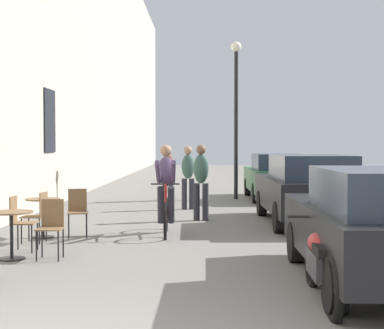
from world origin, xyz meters
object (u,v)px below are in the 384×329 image
(cafe_chair_mid_toward_street, at_px, (20,219))
(cafe_chair_far_toward_wall, at_px, (78,209))
(cafe_table_mid, at_px, (11,225))
(cyclist_on_bicycle, at_px, (166,192))
(parked_car_nearest, at_px, (377,225))
(parked_car_second, at_px, (307,188))
(cafe_chair_far_toward_street, at_px, (38,213))
(parked_car_third, at_px, (276,176))
(parked_motorcycle, at_px, (322,264))
(cafe_table_far, at_px, (43,209))
(street_lamp, at_px, (236,99))
(pedestrian_near, at_px, (201,178))
(pedestrian_mid, at_px, (188,174))
(cafe_chair_mid_toward_wall, at_px, (51,224))
(pedestrian_far, at_px, (168,170))

(cafe_chair_mid_toward_street, distance_m, cafe_chair_far_toward_wall, 1.63)
(cafe_table_mid, relative_size, cafe_chair_far_toward_wall, 0.81)
(cyclist_on_bicycle, bearing_deg, parked_car_nearest, -55.89)
(parked_car_second, bearing_deg, cafe_chair_far_toward_street, -153.83)
(parked_car_third, bearing_deg, parked_motorcycle, -94.52)
(cafe_table_mid, height_order, parked_car_nearest, parked_car_nearest)
(cafe_chair_mid_toward_street, distance_m, parked_motorcycle, 5.17)
(cafe_table_mid, height_order, cafe_chair_far_toward_street, cafe_chair_far_toward_street)
(cafe_chair_mid_toward_street, relative_size, cafe_table_far, 1.24)
(cyclist_on_bicycle, distance_m, parked_car_nearest, 5.04)
(street_lamp, bearing_deg, cafe_table_mid, -111.54)
(cafe_chair_far_toward_street, height_order, street_lamp, street_lamp)
(cafe_chair_far_toward_wall, distance_m, parked_car_second, 4.93)
(cafe_chair_far_toward_street, relative_size, parked_car_second, 0.21)
(cafe_chair_far_toward_wall, distance_m, parked_motorcycle, 5.75)
(pedestrian_near, distance_m, parked_car_third, 5.64)
(cafe_chair_far_toward_wall, bearing_deg, pedestrian_near, 46.87)
(cyclist_on_bicycle, distance_m, parked_car_third, 7.76)
(cafe_chair_mid_toward_street, distance_m, pedestrian_mid, 6.75)
(cafe_chair_mid_toward_wall, xyz_separation_m, cafe_chair_far_toward_street, (-0.59, 1.41, 0.00))
(cafe_chair_mid_toward_street, distance_m, parked_car_second, 6.18)
(cafe_chair_mid_toward_street, height_order, pedestrian_near, pedestrian_near)
(cyclist_on_bicycle, distance_m, parked_motorcycle, 5.28)
(parked_car_third, height_order, parked_motorcycle, parked_car_third)
(cafe_chair_far_toward_wall, bearing_deg, parked_car_second, 21.90)
(cafe_table_far, bearing_deg, pedestrian_mid, 61.91)
(cafe_chair_far_toward_street, xyz_separation_m, parked_motorcycle, (4.19, -3.77, -0.11))
(cafe_table_mid, xyz_separation_m, parked_car_third, (5.13, 9.75, 0.22))
(cafe_chair_far_toward_wall, bearing_deg, pedestrian_mid, 67.72)
(cafe_table_far, relative_size, cyclist_on_bicycle, 0.41)
(cafe_chair_far_toward_street, xyz_separation_m, cafe_chair_far_toward_wall, (0.55, 0.68, 0.00))
(cafe_chair_far_toward_wall, relative_size, parked_car_second, 0.21)
(pedestrian_far, bearing_deg, cafe_chair_mid_toward_street, -102.12)
(cafe_chair_mid_toward_street, distance_m, street_lamp, 10.36)
(pedestrian_near, height_order, street_lamp, street_lamp)
(cafe_table_far, bearing_deg, cafe_chair_far_toward_street, -82.87)
(pedestrian_far, bearing_deg, cafe_table_mid, -100.85)
(cafe_chair_mid_toward_wall, bearing_deg, parked_car_second, 40.93)
(cafe_chair_mid_toward_wall, bearing_deg, cafe_chair_far_toward_street, 112.61)
(pedestrian_far, relative_size, parked_car_second, 0.39)
(street_lamp, xyz_separation_m, parked_car_nearest, (1.09, -11.47, -2.36))
(parked_car_third, bearing_deg, parked_car_second, -90.25)
(parked_motorcycle, bearing_deg, cafe_table_mid, 151.41)
(street_lamp, relative_size, parked_motorcycle, 2.28)
(street_lamp, bearing_deg, pedestrian_mid, -115.52)
(cafe_table_far, bearing_deg, cafe_chair_far_toward_wall, 6.78)
(pedestrian_near, relative_size, parked_motorcycle, 0.80)
(cafe_table_mid, xyz_separation_m, pedestrian_far, (1.79, 9.36, 0.41))
(parked_car_nearest, bearing_deg, parked_motorcycle, -139.48)
(cafe_chair_far_toward_wall, bearing_deg, street_lamp, 66.45)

